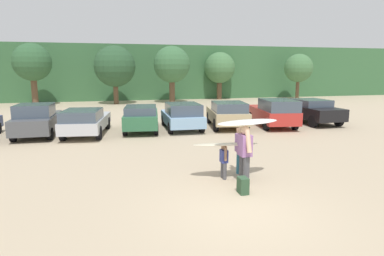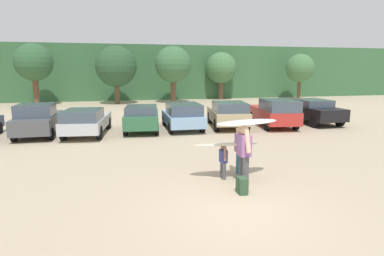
{
  "view_description": "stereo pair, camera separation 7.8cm",
  "coord_description": "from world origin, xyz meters",
  "px_view_note": "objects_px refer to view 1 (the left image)",
  "views": [
    {
      "loc": [
        -2.8,
        -6.81,
        3.33
      ],
      "look_at": [
        0.21,
        5.56,
        1.03
      ],
      "focal_mm": 30.28,
      "sensor_mm": 36.0,
      "label": 1
    },
    {
      "loc": [
        -2.73,
        -6.83,
        3.33
      ],
      "look_at": [
        0.21,
        5.56,
        1.03
      ],
      "focal_mm": 30.28,
      "sensor_mm": 36.0,
      "label": 2
    }
  ],
  "objects_px": {
    "parked_car_forest_green": "(141,117)",
    "parked_car_black": "(312,110)",
    "parked_car_dark_gray": "(37,120)",
    "surfboard_cream": "(226,144)",
    "parked_car_sky_blue": "(182,116)",
    "person_companion": "(241,148)",
    "parked_car_silver": "(86,121)",
    "parked_car_red": "(274,112)",
    "parked_car_tan": "(227,114)",
    "surfboard_white": "(248,122)",
    "backpack_dropped": "(243,185)",
    "person_child": "(224,159)",
    "person_adult": "(245,151)"
  },
  "relations": [
    {
      "from": "parked_car_red",
      "to": "parked_car_tan",
      "type": "bearing_deg",
      "value": 90.17
    },
    {
      "from": "parked_car_tan",
      "to": "surfboard_cream",
      "type": "xyz_separation_m",
      "value": [
        -3.13,
        -8.53,
        0.27
      ]
    },
    {
      "from": "parked_car_tan",
      "to": "parked_car_red",
      "type": "bearing_deg",
      "value": -89.0
    },
    {
      "from": "parked_car_tan",
      "to": "parked_car_black",
      "type": "xyz_separation_m",
      "value": [
        5.73,
        0.22,
        -0.01
      ]
    },
    {
      "from": "parked_car_sky_blue",
      "to": "surfboard_cream",
      "type": "height_order",
      "value": "parked_car_sky_blue"
    },
    {
      "from": "parked_car_forest_green",
      "to": "person_adult",
      "type": "relative_size",
      "value": 2.47
    },
    {
      "from": "parked_car_dark_gray",
      "to": "parked_car_black",
      "type": "relative_size",
      "value": 0.98
    },
    {
      "from": "parked_car_red",
      "to": "person_companion",
      "type": "distance_m",
      "value": 9.5
    },
    {
      "from": "parked_car_dark_gray",
      "to": "surfboard_cream",
      "type": "height_order",
      "value": "parked_car_dark_gray"
    },
    {
      "from": "parked_car_dark_gray",
      "to": "surfboard_cream",
      "type": "bearing_deg",
      "value": -140.37
    },
    {
      "from": "parked_car_dark_gray",
      "to": "person_companion",
      "type": "bearing_deg",
      "value": -137.21
    },
    {
      "from": "parked_car_dark_gray",
      "to": "person_child",
      "type": "xyz_separation_m",
      "value": [
        7.05,
        -8.52,
        -0.21
      ]
    },
    {
      "from": "parked_car_silver",
      "to": "parked_car_sky_blue",
      "type": "xyz_separation_m",
      "value": [
        5.15,
        0.49,
        0.03
      ]
    },
    {
      "from": "parked_car_forest_green",
      "to": "backpack_dropped",
      "type": "relative_size",
      "value": 9.48
    },
    {
      "from": "parked_car_dark_gray",
      "to": "surfboard_cream",
      "type": "relative_size",
      "value": 1.99
    },
    {
      "from": "parked_car_forest_green",
      "to": "parked_car_tan",
      "type": "xyz_separation_m",
      "value": [
        4.95,
        -0.07,
        0.05
      ]
    },
    {
      "from": "parked_car_forest_green",
      "to": "person_adult",
      "type": "bearing_deg",
      "value": -159.0
    },
    {
      "from": "parked_car_sky_blue",
      "to": "surfboard_white",
      "type": "relative_size",
      "value": 1.89
    },
    {
      "from": "parked_car_forest_green",
      "to": "parked_car_sky_blue",
      "type": "height_order",
      "value": "parked_car_sky_blue"
    },
    {
      "from": "person_adult",
      "to": "person_child",
      "type": "bearing_deg",
      "value": -45.91
    },
    {
      "from": "parked_car_sky_blue",
      "to": "person_companion",
      "type": "height_order",
      "value": "person_companion"
    },
    {
      "from": "person_companion",
      "to": "parked_car_black",
      "type": "bearing_deg",
      "value": -135.08
    },
    {
      "from": "person_child",
      "to": "surfboard_cream",
      "type": "distance_m",
      "value": 0.48
    },
    {
      "from": "person_adult",
      "to": "parked_car_silver",
      "type": "bearing_deg",
      "value": -59.87
    },
    {
      "from": "surfboard_white",
      "to": "parked_car_black",
      "type": "bearing_deg",
      "value": -144.44
    },
    {
      "from": "parked_car_tan",
      "to": "backpack_dropped",
      "type": "xyz_separation_m",
      "value": [
        -3.07,
        -9.8,
        -0.59
      ]
    },
    {
      "from": "parked_car_black",
      "to": "surfboard_white",
      "type": "bearing_deg",
      "value": 137.47
    },
    {
      "from": "parked_car_silver",
      "to": "parked_car_tan",
      "type": "relative_size",
      "value": 1.04
    },
    {
      "from": "parked_car_silver",
      "to": "parked_car_tan",
      "type": "height_order",
      "value": "parked_car_tan"
    },
    {
      "from": "parked_car_silver",
      "to": "surfboard_cream",
      "type": "height_order",
      "value": "parked_car_silver"
    },
    {
      "from": "parked_car_sky_blue",
      "to": "parked_car_tan",
      "type": "relative_size",
      "value": 0.91
    },
    {
      "from": "parked_car_black",
      "to": "person_child",
      "type": "bearing_deg",
      "value": 134.25
    },
    {
      "from": "parked_car_dark_gray",
      "to": "person_child",
      "type": "bearing_deg",
      "value": -140.45
    },
    {
      "from": "parked_car_forest_green",
      "to": "parked_car_black",
      "type": "relative_size",
      "value": 1.01
    },
    {
      "from": "parked_car_sky_blue",
      "to": "backpack_dropped",
      "type": "height_order",
      "value": "parked_car_sky_blue"
    },
    {
      "from": "parked_car_forest_green",
      "to": "parked_car_tan",
      "type": "bearing_deg",
      "value": -83.8
    },
    {
      "from": "person_adult",
      "to": "surfboard_cream",
      "type": "height_order",
      "value": "person_adult"
    },
    {
      "from": "parked_car_tan",
      "to": "surfboard_cream",
      "type": "bearing_deg",
      "value": 168.9
    },
    {
      "from": "parked_car_tan",
      "to": "person_adult",
      "type": "bearing_deg",
      "value": 172.34
    },
    {
      "from": "parked_car_forest_green",
      "to": "parked_car_red",
      "type": "bearing_deg",
      "value": -86.4
    },
    {
      "from": "parked_car_forest_green",
      "to": "surfboard_white",
      "type": "relative_size",
      "value": 1.98
    },
    {
      "from": "parked_car_sky_blue",
      "to": "person_adult",
      "type": "relative_size",
      "value": 2.36
    },
    {
      "from": "parked_car_red",
      "to": "person_adult",
      "type": "bearing_deg",
      "value": 155.79
    },
    {
      "from": "parked_car_silver",
      "to": "backpack_dropped",
      "type": "relative_size",
      "value": 10.36
    },
    {
      "from": "backpack_dropped",
      "to": "parked_car_tan",
      "type": "bearing_deg",
      "value": 72.63
    },
    {
      "from": "person_child",
      "to": "parked_car_sky_blue",
      "type": "bearing_deg",
      "value": -94.32
    },
    {
      "from": "person_companion",
      "to": "backpack_dropped",
      "type": "bearing_deg",
      "value": 69.12
    },
    {
      "from": "parked_car_tan",
      "to": "parked_car_red",
      "type": "distance_m",
      "value": 2.79
    },
    {
      "from": "backpack_dropped",
      "to": "person_child",
      "type": "bearing_deg",
      "value": 94.57
    },
    {
      "from": "parked_car_forest_green",
      "to": "parked_car_red",
      "type": "xyz_separation_m",
      "value": [
        7.71,
        -0.46,
        0.09
      ]
    }
  ]
}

